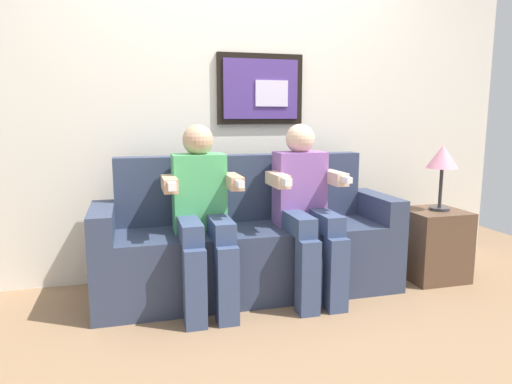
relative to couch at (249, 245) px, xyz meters
The scene contains 7 objects.
ground_plane 0.45m from the couch, 90.00° to the right, with size 5.68×5.68×0.00m, color #8C6B4C.
back_wall_assembly 1.08m from the couch, 89.31° to the left, with size 4.37×0.10×2.60m.
couch is the anchor object (origin of this frame).
person_on_left 0.47m from the couch, 153.20° to the right, with size 0.46×0.56×1.11m.
person_on_right 0.47m from the couch, 26.81° to the right, with size 0.46×0.56×1.11m.
side_table_right 1.34m from the couch, ahead, with size 0.40×0.40×0.50m.
table_lamp 1.48m from the couch, ahead, with size 0.22×0.22×0.46m.
Camera 1 is at (-0.73, -2.53, 1.16)m, focal length 32.24 mm.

